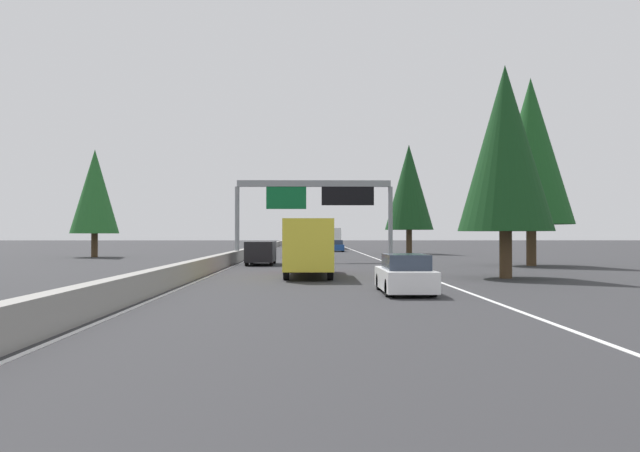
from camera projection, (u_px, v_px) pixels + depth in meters
name	position (u px, v px, depth m)	size (l,w,h in m)	color
ground_plane	(256.00, 256.00, 63.19)	(320.00, 320.00, 0.00)	#2D2D30
median_barrier	(266.00, 247.00, 83.19)	(180.00, 0.56, 0.90)	gray
shoulder_stripe_right	(360.00, 253.00, 73.38)	(160.00, 0.16, 0.01)	silver
shoulder_stripe_median	(265.00, 253.00, 73.20)	(160.00, 0.16, 0.01)	silver
sign_gantry_overhead	(316.00, 197.00, 49.77)	(0.50, 12.68, 6.53)	gray
sedan_distant_a	(405.00, 275.00, 23.19)	(4.40, 1.80, 1.47)	white
box_truck_mid_right	(308.00, 246.00, 32.53)	(8.50, 2.40, 2.95)	gold
minivan_distant_b	(261.00, 252.00, 44.89)	(5.00, 1.95, 1.69)	black
sedan_far_center	(330.00, 242.00, 116.36)	(4.40, 1.80, 1.47)	#AD931E
pickup_far_left	(290.00, 241.00, 113.65)	(5.60, 2.00, 1.86)	black
sedan_near_right	(336.00, 246.00, 79.15)	(4.40, 1.80, 1.47)	#1E4793
bus_mid_left	(331.00, 237.00, 94.57)	(11.50, 2.55, 3.10)	white
sedan_near_center	(309.00, 250.00, 58.55)	(4.40, 1.80, 1.47)	black
conifer_right_foreground	(505.00, 148.00, 31.18)	(4.73, 4.73, 10.76)	#4C3823
conifer_right_near	(531.00, 151.00, 43.49)	(5.81, 5.81, 13.22)	#4C3823
conifer_right_mid	(409.00, 187.00, 69.77)	(5.43, 5.43, 12.33)	#4C3823
conifer_left_near	(95.00, 192.00, 59.64)	(4.57, 4.57, 10.40)	#4C3823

